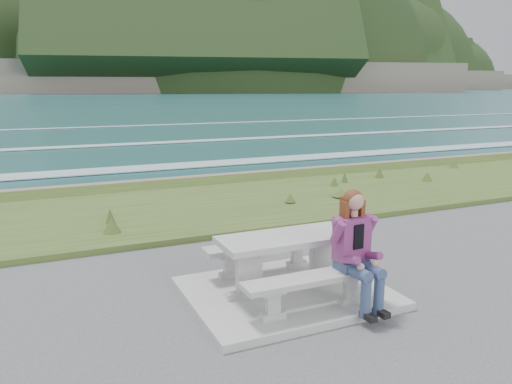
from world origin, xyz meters
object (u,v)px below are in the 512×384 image
picnic_table (287,248)px  bench_landward (313,283)px  bench_seaward (264,249)px  seated_woman (359,266)px

picnic_table → bench_landward: (0.00, -0.70, -0.23)m
bench_seaward → bench_landward: bearing=-90.0°
bench_landward → seated_woman: seated_woman is taller
picnic_table → bench_seaward: picnic_table is taller
seated_woman → picnic_table: bearing=119.7°
picnic_table → bench_seaward: 0.74m
seated_woman → bench_landward: bearing=162.4°
seated_woman → bench_seaward: bearing=106.1°
bench_seaward → seated_woman: 1.64m
bench_seaward → seated_woman: seated_woman is taller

